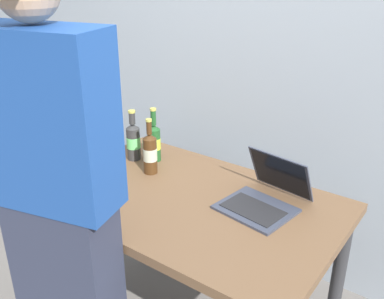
{
  "coord_description": "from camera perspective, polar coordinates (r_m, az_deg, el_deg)",
  "views": [
    {
      "loc": [
        1.02,
        -1.39,
        1.74
      ],
      "look_at": [
        0.01,
        0.0,
        0.98
      ],
      "focal_mm": 40.39,
      "sensor_mm": 36.0,
      "label": 1
    }
  ],
  "objects": [
    {
      "name": "beer_bottle_brown",
      "position": [
        2.33,
        -5.01,
        1.07
      ],
      "size": [
        0.07,
        0.07,
        0.3
      ],
      "color": "#1E5123",
      "rests_on": "desk"
    },
    {
      "name": "back_wall",
      "position": [
        2.42,
        10.62,
        12.89
      ],
      "size": [
        6.0,
        0.1,
        2.6
      ],
      "primitive_type": "cube",
      "color": "#99A3AD",
      "rests_on": "ground"
    },
    {
      "name": "person_figure",
      "position": [
        1.65,
        -17.07,
        -7.97
      ],
      "size": [
        0.49,
        0.33,
        1.79
      ],
      "color": "#2D3347",
      "rests_on": "ground"
    },
    {
      "name": "desk",
      "position": [
        2.05,
        -0.31,
        -8.67
      ],
      "size": [
        1.36,
        0.87,
        0.73
      ],
      "color": "brown",
      "rests_on": "ground"
    },
    {
      "name": "beer_bottle_dark",
      "position": [
        2.36,
        -7.75,
        1.21
      ],
      "size": [
        0.07,
        0.07,
        0.28
      ],
      "color": "#333333",
      "rests_on": "desk"
    },
    {
      "name": "beer_bottle_green",
      "position": [
        2.19,
        -5.56,
        -0.41
      ],
      "size": [
        0.07,
        0.07,
        0.29
      ],
      "color": "#472B14",
      "rests_on": "desk"
    },
    {
      "name": "laptop",
      "position": [
        1.95,
        9.61,
        -5.99
      ],
      "size": [
        0.35,
        0.39,
        0.22
      ],
      "color": "#383D4C",
      "rests_on": "desk"
    }
  ]
}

